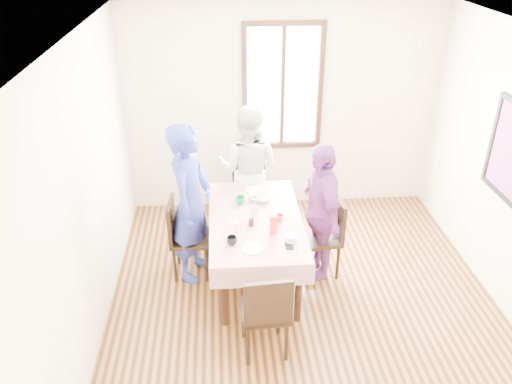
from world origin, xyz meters
TOP-DOWN VIEW (x-y plane):
  - ground at (0.00, 0.00)m, footprint 4.50×4.50m
  - back_wall at (0.00, 2.25)m, footprint 4.00×0.00m
  - window_frame at (0.00, 2.23)m, footprint 1.02×0.06m
  - window_pane at (0.00, 2.24)m, footprint 0.90×0.02m
  - art_poster at (1.98, 0.30)m, footprint 0.04×0.76m
  - dining_table at (-0.46, 0.56)m, footprint 0.84×1.56m
  - tablecloth at (-0.46, 0.56)m, footprint 0.96×1.68m
  - chair_left at (-1.16, 0.70)m, footprint 0.44×0.44m
  - chair_right at (0.24, 0.61)m, footprint 0.47×0.47m
  - chair_far at (-0.46, 1.63)m, footprint 0.43×0.43m
  - chair_near at (-0.46, -0.51)m, footprint 0.45×0.45m
  - person_left at (-1.15, 0.70)m, footprint 0.60×0.74m
  - person_far at (-0.46, 1.61)m, footprint 0.95×0.84m
  - person_right at (0.22, 0.61)m, footprint 0.51×0.96m
  - mug_black at (-0.73, 0.10)m, footprint 0.11×0.11m
  - mug_flag at (-0.22, 0.48)m, footprint 0.09×0.09m
  - mug_green at (-0.61, 0.88)m, footprint 0.13×0.13m
  - serving_bowl at (-0.38, 0.95)m, footprint 0.31×0.31m
  - juice_carton at (-0.31, 0.26)m, footprint 0.06×0.06m
  - butter_tub at (-0.16, 0.10)m, footprint 0.11×0.11m
  - jam_jar at (-0.52, 0.41)m, footprint 0.06×0.06m
  - drinking_glass at (-0.68, 0.34)m, footprint 0.07×0.07m
  - smartphone at (-0.18, 0.03)m, footprint 0.07×0.15m
  - flower_vase at (-0.47, 0.63)m, footprint 0.06×0.06m
  - plate_right at (-0.19, 0.63)m, footprint 0.20×0.20m
  - plate_far at (-0.44, 1.17)m, footprint 0.20×0.20m
  - plate_near at (-0.54, 0.00)m, footprint 0.20×0.20m
  - butter_lid at (-0.16, 0.10)m, footprint 0.12×0.12m
  - flower_bunch at (-0.47, 0.63)m, footprint 0.09×0.09m

SIDE VIEW (x-z plane):
  - ground at x=0.00m, z-range 0.00..0.00m
  - dining_table at x=-0.46m, z-range 0.00..0.75m
  - chair_left at x=-1.16m, z-range 0.00..0.91m
  - chair_right at x=0.24m, z-range 0.00..0.91m
  - chair_far at x=-0.46m, z-range 0.00..0.91m
  - chair_near at x=-0.46m, z-range 0.00..0.91m
  - tablecloth at x=-0.46m, z-range 0.75..0.76m
  - smartphone at x=-0.18m, z-range 0.76..0.77m
  - plate_right at x=-0.19m, z-range 0.76..0.77m
  - plate_far at x=-0.44m, z-range 0.76..0.77m
  - plate_near at x=-0.54m, z-range 0.76..0.77m
  - person_right at x=0.22m, z-range 0.00..1.56m
  - butter_tub at x=-0.16m, z-range 0.76..0.82m
  - serving_bowl at x=-0.38m, z-range 0.76..0.82m
  - mug_flag at x=-0.22m, z-range 0.76..0.84m
  - jam_jar at x=-0.52m, z-range 0.76..0.84m
  - mug_black at x=-0.73m, z-range 0.76..0.84m
  - mug_green at x=-0.61m, z-range 0.76..0.85m
  - person_far at x=-0.46m, z-range 0.00..1.62m
  - drinking_glass at x=-0.68m, z-range 0.76..0.86m
  - flower_vase at x=-0.47m, z-range 0.76..0.89m
  - butter_lid at x=-0.16m, z-range 0.82..0.83m
  - juice_carton at x=-0.31m, z-range 0.76..0.97m
  - person_left at x=-1.15m, z-range 0.00..1.77m
  - flower_bunch at x=-0.47m, z-range 0.89..0.99m
  - back_wall at x=0.00m, z-range -0.65..3.35m
  - art_poster at x=1.98m, z-range 1.07..2.03m
  - window_frame at x=0.00m, z-range 0.84..2.46m
  - window_pane at x=0.00m, z-range 0.90..2.40m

